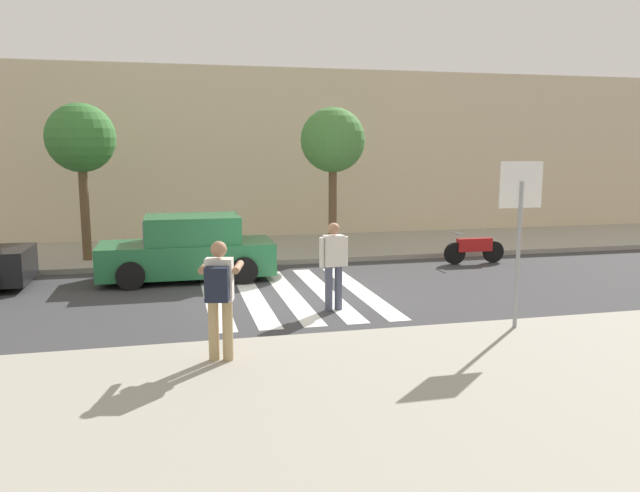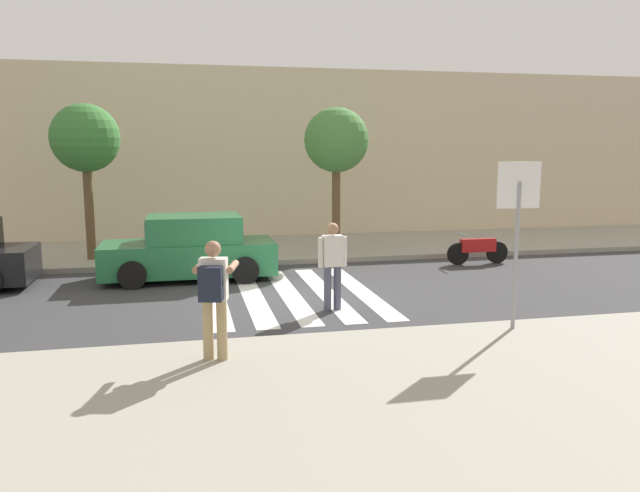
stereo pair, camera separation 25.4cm
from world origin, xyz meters
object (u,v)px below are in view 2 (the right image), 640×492
object	(u,v)px
street_tree_center	(336,141)
motorcycle	(478,249)
street_tree_west	(85,140)
photographer_with_backpack	(214,290)
parked_car_green	(191,249)
stop_sign	(518,208)
pedestrian_crossing	(333,261)

from	to	relation	value
street_tree_center	motorcycle	bearing A→B (deg)	-31.63
street_tree_west	street_tree_center	distance (m)	6.86
street_tree_west	motorcycle	bearing A→B (deg)	-12.45
motorcycle	street_tree_center	xyz separation A→B (m)	(-3.47, 2.13, 2.92)
photographer_with_backpack	motorcycle	xyz separation A→B (m)	(7.45, 6.79, -0.75)
parked_car_green	motorcycle	size ratio (longest dim) A/B	2.33
stop_sign	street_tree_west	distance (m)	11.65
stop_sign	street_tree_center	size ratio (longest dim) A/B	0.67
photographer_with_backpack	motorcycle	bearing A→B (deg)	42.35
pedestrian_crossing	motorcycle	bearing A→B (deg)	37.98
stop_sign	street_tree_west	xyz separation A→B (m)	(-7.85, 8.52, 1.19)
stop_sign	parked_car_green	distance (m)	8.04
pedestrian_crossing	parked_car_green	world-z (taller)	pedestrian_crossing
parked_car_green	street_tree_center	xyz separation A→B (m)	(4.22, 2.43, 2.61)
parked_car_green	motorcycle	world-z (taller)	parked_car_green
pedestrian_crossing	street_tree_west	bearing A→B (deg)	130.41
pedestrian_crossing	parked_car_green	xyz separation A→B (m)	(-2.66, 3.63, -0.25)
motorcycle	stop_sign	bearing A→B (deg)	-111.57
photographer_with_backpack	parked_car_green	size ratio (longest dim) A/B	0.42
stop_sign	motorcycle	bearing A→B (deg)	68.43
parked_car_green	street_tree_center	world-z (taller)	street_tree_center
parked_car_green	street_tree_west	xyz separation A→B (m)	(-2.63, 2.58, 2.64)
stop_sign	pedestrian_crossing	size ratio (longest dim) A/B	1.62
pedestrian_crossing	stop_sign	bearing A→B (deg)	-42.03
pedestrian_crossing	motorcycle	distance (m)	6.41
stop_sign	parked_car_green	size ratio (longest dim) A/B	0.68
motorcycle	street_tree_west	bearing A→B (deg)	167.55
pedestrian_crossing	street_tree_center	world-z (taller)	street_tree_center
stop_sign	street_tree_center	distance (m)	8.52
photographer_with_backpack	street_tree_center	bearing A→B (deg)	65.94
photographer_with_backpack	motorcycle	distance (m)	10.11
stop_sign	pedestrian_crossing	bearing A→B (deg)	137.97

